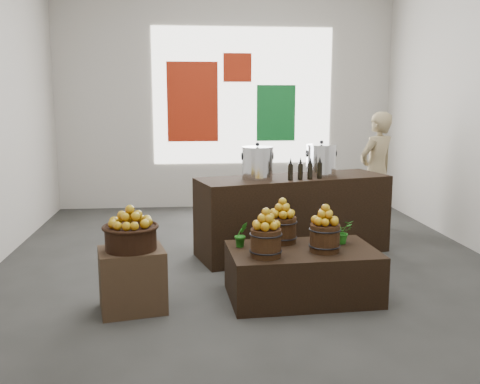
{
  "coord_description": "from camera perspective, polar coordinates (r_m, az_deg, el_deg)",
  "views": [
    {
      "loc": [
        -0.73,
        -6.17,
        1.97
      ],
      "look_at": [
        -0.14,
        -0.4,
        0.95
      ],
      "focal_mm": 40.0,
      "sensor_mm": 36.0,
      "label": 1
    }
  ],
  "objects": [
    {
      "name": "apple_bucket_front_right",
      "position": [
        5.26,
        9.02,
        -4.86
      ],
      "size": [
        0.29,
        0.29,
        0.27
      ],
      "primitive_type": "cylinder",
      "color": "#3B2010",
      "rests_on": "display_table"
    },
    {
      "name": "display_table",
      "position": [
        5.42,
        6.63,
        -8.59
      ],
      "size": [
        1.49,
        0.96,
        0.5
      ],
      "primitive_type": "cube",
      "rotation": [
        0.0,
        0.0,
        0.05
      ],
      "color": "black",
      "rests_on": "ground"
    },
    {
      "name": "apple_bucket_rear",
      "position": [
        5.53,
        4.53,
        -4.04
      ],
      "size": [
        0.29,
        0.29,
        0.27
      ],
      "primitive_type": "cylinder",
      "color": "#3B2010",
      "rests_on": "display_table"
    },
    {
      "name": "counter",
      "position": [
        6.85,
        5.67,
        -2.49
      ],
      "size": [
        2.54,
        1.37,
        0.99
      ],
      "primitive_type": "cube",
      "rotation": [
        0.0,
        0.0,
        0.26
      ],
      "color": "black",
      "rests_on": "ground"
    },
    {
      "name": "apples_in_bucket_rear",
      "position": [
        5.47,
        4.56,
        -1.7
      ],
      "size": [
        0.22,
        0.22,
        0.19
      ],
      "primitive_type": null,
      "color": "#911D04",
      "rests_on": "apple_bucket_rear"
    },
    {
      "name": "deco_green_right",
      "position": [
        9.78,
        3.85,
        8.4
      ],
      "size": [
        0.7,
        0.04,
        1.0
      ],
      "primitive_type": "cube",
      "color": "#0F6626",
      "rests_on": "back_wall"
    },
    {
      "name": "back_wall",
      "position": [
        9.7,
        -1.49,
        10.18
      ],
      "size": [
        6.0,
        0.04,
        4.0
      ],
      "primitive_type": "cube",
      "color": "#B9B4AA",
      "rests_on": "ground"
    },
    {
      "name": "apples_in_bucket_front_left",
      "position": [
        4.97,
        2.79,
        -2.88
      ],
      "size": [
        0.22,
        0.22,
        0.19
      ],
      "primitive_type": null,
      "color": "#911D04",
      "rests_on": "apple_bucket_front_left"
    },
    {
      "name": "crate",
      "position": [
        5.16,
        -11.41,
        -9.16
      ],
      "size": [
        0.68,
        0.59,
        0.59
      ],
      "primitive_type": "cube",
      "rotation": [
        0.0,
        0.0,
        0.21
      ],
      "color": "#4A3322",
      "rests_on": "ground"
    },
    {
      "name": "shopper",
      "position": [
        8.26,
        14.33,
        2.14
      ],
      "size": [
        0.77,
        0.69,
        1.77
      ],
      "primitive_type": "imported",
      "rotation": [
        0.0,
        0.0,
        3.66
      ],
      "color": "#96835C",
      "rests_on": "ground"
    },
    {
      "name": "deco_red_upper",
      "position": [
        9.7,
        -0.28,
        13.13
      ],
      "size": [
        0.5,
        0.04,
        0.5
      ],
      "primitive_type": "cube",
      "color": "#A4220C",
      "rests_on": "back_wall"
    },
    {
      "name": "deco_red_left",
      "position": [
        9.64,
        -5.08,
        9.55
      ],
      "size": [
        0.9,
        0.04,
        1.4
      ],
      "primitive_type": "cube",
      "color": "#A4220C",
      "rests_on": "back_wall"
    },
    {
      "name": "stock_pot_left",
      "position": [
        6.53,
        1.86,
        3.03
      ],
      "size": [
        0.37,
        0.37,
        0.37
      ],
      "primitive_type": "cylinder",
      "color": "silver",
      "rests_on": "counter"
    },
    {
      "name": "oil_cruets",
      "position": [
        6.52,
        6.72,
        2.52
      ],
      "size": [
        0.36,
        0.16,
        0.28
      ],
      "primitive_type": null,
      "rotation": [
        0.0,
        0.0,
        0.26
      ],
      "color": "black",
      "rests_on": "counter"
    },
    {
      "name": "back_opening",
      "position": [
        9.71,
        0.31,
        10.18
      ],
      "size": [
        3.2,
        0.02,
        2.4
      ],
      "primitive_type": "cube",
      "color": "white",
      "rests_on": "back_wall"
    },
    {
      "name": "herb_garnish_right",
      "position": [
        5.58,
        10.76,
        -4.18
      ],
      "size": [
        0.28,
        0.26,
        0.24
      ],
      "primitive_type": "imported",
      "rotation": [
        0.0,
        0.0,
        0.4
      ],
      "color": "#1A6815",
      "rests_on": "display_table"
    },
    {
      "name": "herb_garnish_left",
      "position": [
        5.35,
        0.14,
        -4.55
      ],
      "size": [
        0.17,
        0.16,
        0.25
      ],
      "primitive_type": "imported",
      "rotation": [
        0.0,
        0.0,
        0.41
      ],
      "color": "#1A6815",
      "rests_on": "display_table"
    },
    {
      "name": "apples_in_basket",
      "position": [
        5.0,
        -11.65,
        -2.55
      ],
      "size": [
        0.37,
        0.37,
        0.2
      ],
      "primitive_type": null,
      "color": "#911D04",
      "rests_on": "wicker_basket"
    },
    {
      "name": "ground",
      "position": [
        6.52,
        0.91,
        -7.6
      ],
      "size": [
        7.0,
        7.0,
        0.0
      ],
      "primitive_type": "plane",
      "color": "#353533",
      "rests_on": "ground"
    },
    {
      "name": "apples_in_bucket_front_right",
      "position": [
        5.21,
        9.09,
        -2.41
      ],
      "size": [
        0.22,
        0.22,
        0.19
      ],
      "primitive_type": null,
      "color": "#911D04",
      "rests_on": "apple_bucket_front_right"
    },
    {
      "name": "wicker_basket",
      "position": [
        5.04,
        -11.57,
        -4.84
      ],
      "size": [
        0.47,
        0.47,
        0.21
      ],
      "primitive_type": "cylinder",
      "color": "black",
      "rests_on": "crate"
    },
    {
      "name": "apple_bucket_front_left",
      "position": [
        5.03,
        2.77,
        -5.44
      ],
      "size": [
        0.29,
        0.29,
        0.27
      ],
      "primitive_type": "cylinder",
      "color": "#3B2010",
      "rests_on": "display_table"
    },
    {
      "name": "stock_pot_center",
      "position": [
        6.91,
        8.65,
        3.31
      ],
      "size": [
        0.37,
        0.37,
        0.37
      ],
      "primitive_type": "cylinder",
      "color": "silver",
      "rests_on": "counter"
    }
  ]
}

